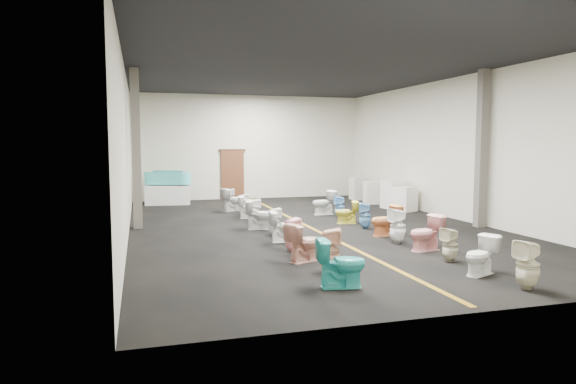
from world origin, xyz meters
The scene contains 39 objects.
floor centered at (0.00, 0.00, 0.00)m, with size 16.00×16.00×0.00m, color black.
ceiling centered at (0.00, 0.00, 4.50)m, with size 16.00×16.00×0.00m, color black.
wall_back centered at (0.00, 8.00, 2.25)m, with size 10.00×10.00×0.00m, color beige.
wall_front centered at (0.00, -8.00, 2.25)m, with size 10.00×10.00×0.00m, color beige.
wall_left centered at (-5.00, 0.00, 2.25)m, with size 16.00×16.00×0.00m, color beige.
wall_right centered at (5.00, 0.00, 2.25)m, with size 16.00×16.00×0.00m, color beige.
aisle_stripe centered at (0.00, 0.00, 0.00)m, with size 0.12×15.60×0.01m, color #886013.
back_door centered at (-0.80, 7.94, 1.05)m, with size 1.00×0.10×2.10m, color #562D19.
door_frame centered at (-0.80, 7.95, 2.12)m, with size 1.15×0.08×0.10m, color #331C11.
column_left centered at (-4.75, 1.00, 2.25)m, with size 0.25×0.25×4.50m, color #59544C.
column_right centered at (4.75, -1.50, 2.25)m, with size 0.25×0.25×4.50m, color #59544C.
display_table centered at (-3.62, 6.71, 0.38)m, with size 1.72×0.86×0.76m, color white.
bathtub centered at (-3.62, 6.71, 1.07)m, with size 1.79×1.05×0.55m.
appliance_crate_a centered at (4.40, 2.24, 0.44)m, with size 0.68×0.68×0.87m, color white.
appliance_crate_b centered at (4.40, 3.03, 0.51)m, with size 0.74×0.74×1.02m, color silver.
appliance_crate_c centered at (4.40, 4.69, 0.44)m, with size 0.78×0.78×0.88m, color silver.
appliance_crate_d centered at (4.40, 6.21, 0.47)m, with size 0.66×0.66×0.95m, color beige.
toilet_left_0 centered at (-1.47, -6.25, 0.41)m, with size 0.46×0.81×0.83m, color #2DB4B0.
toilet_left_1 centered at (-1.31, -5.28, 0.42)m, with size 0.38×0.39×0.85m, color #E2A787.
toilet_left_2 centered at (-1.47, -4.27, 0.40)m, with size 0.45×0.78×0.80m, color #E1A28D.
toilet_left_3 centered at (-1.45, -3.26, 0.38)m, with size 0.34×0.35×0.76m, color #F9ADB3.
toilet_left_4 centered at (-1.29, -2.13, 0.38)m, with size 0.43×0.75×0.77m, color white.
toilet_left_5 centered at (-1.30, -1.12, 0.36)m, with size 0.32×0.33×0.72m, color white.
toilet_left_6 centered at (-1.45, -0.15, 0.42)m, with size 0.47×0.82×0.84m, color silver.
toilet_left_7 centered at (-1.37, 1.00, 0.37)m, with size 0.33×0.34×0.74m, color white.
toilet_left_8 centered at (-1.29, 2.05, 0.36)m, with size 0.41×0.71×0.73m, color white.
toilet_left_9 centered at (-1.31, 2.96, 0.35)m, with size 0.32×0.33×0.71m, color white.
toilet_left_10 centered at (-1.50, 4.00, 0.41)m, with size 0.46×0.80×0.82m, color silver.
toilet_left_11 centered at (-1.41, 5.17, 0.35)m, with size 0.32×0.32×0.70m, color white.
toilet_right_0 centered at (1.43, -7.23, 0.42)m, with size 0.37×0.38×0.83m, color beige.
toilet_right_1 centered at (1.29, -6.21, 0.37)m, with size 0.41×0.72×0.73m, color white.
toilet_right_2 centered at (1.36, -5.14, 0.35)m, with size 0.32×0.33×0.71m, color beige.
toilet_right_3 centered at (1.47, -4.04, 0.41)m, with size 0.45×0.80×0.81m, color #F6A4A2.
toilet_right_4 centered at (1.27, -3.10, 0.43)m, with size 0.38×0.39×0.85m, color white.
toilet_right_5 centered at (1.47, -2.07, 0.41)m, with size 0.46×0.80×0.82m, color #E08446.
toilet_right_6 centered at (1.43, -0.90, 0.37)m, with size 0.34×0.34×0.74m, color #68A1CD.
toilet_right_7 centered at (1.29, 0.14, 0.35)m, with size 0.39×0.68×0.69m, color #F0E546.
toilet_right_8 centered at (1.50, 1.18, 0.37)m, with size 0.33×0.34×0.74m, color #7AB6E9.
toilet_right_9 centered at (1.30, 2.17, 0.41)m, with size 0.46×0.81×0.82m, color white.
Camera 1 is at (-4.68, -14.09, 2.40)m, focal length 32.00 mm.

